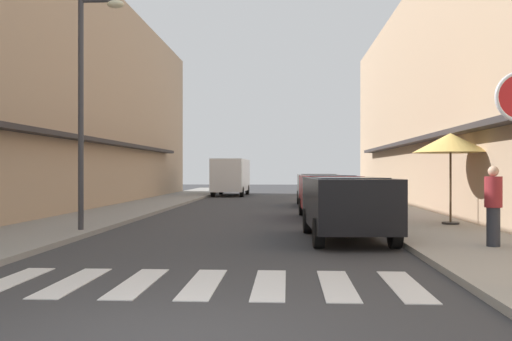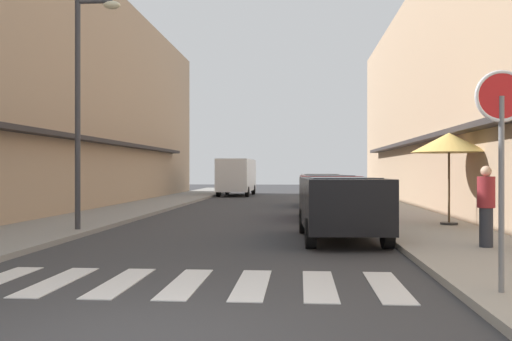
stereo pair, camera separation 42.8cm
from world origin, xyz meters
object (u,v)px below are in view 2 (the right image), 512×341
object	(u,v)px
round_street_sign	(501,122)
pedestrian_walking_near	(486,205)
street_lamp	(84,89)
parked_car_far	(321,186)
parked_car_near	(341,201)
delivery_van	(237,174)
cafe_umbrella	(449,143)
parked_car_mid	(328,191)

from	to	relation	value
round_street_sign	pedestrian_walking_near	size ratio (longest dim) A/B	1.72
street_lamp	pedestrian_walking_near	distance (m)	9.94
parked_car_far	street_lamp	size ratio (longest dim) A/B	0.71
parked_car_near	street_lamp	size ratio (longest dim) A/B	0.74
round_street_sign	parked_car_near	bearing A→B (deg)	104.14
parked_car_near	delivery_van	distance (m)	23.62
delivery_van	cafe_umbrella	world-z (taller)	cafe_umbrella
delivery_van	round_street_sign	bearing A→B (deg)	-77.33
parked_car_near	street_lamp	xyz separation A→B (m)	(-6.47, 0.84, 2.80)
delivery_van	cafe_umbrella	size ratio (longest dim) A/B	2.13
cafe_umbrella	pedestrian_walking_near	bearing A→B (deg)	-96.05
parked_car_mid	round_street_sign	bearing A→B (deg)	-82.70
parked_car_mid	cafe_umbrella	xyz separation A→B (m)	(3.19, -3.00, 1.47)
parked_car_mid	parked_car_far	xyz separation A→B (m)	(0.00, 6.82, 0.00)
round_street_sign	cafe_umbrella	distance (m)	9.07
parked_car_far	street_lamp	distance (m)	13.78
delivery_van	pedestrian_walking_near	distance (m)	26.08
delivery_van	street_lamp	size ratio (longest dim) A/B	0.91
parked_car_mid	cafe_umbrella	size ratio (longest dim) A/B	1.65
round_street_sign	pedestrian_walking_near	world-z (taller)	round_street_sign
delivery_van	cafe_umbrella	distance (m)	21.85
parked_car_near	pedestrian_walking_near	size ratio (longest dim) A/B	2.76
street_lamp	pedestrian_walking_near	size ratio (longest dim) A/B	3.74
parked_car_near	cafe_umbrella	world-z (taller)	cafe_umbrella
parked_car_mid	street_lamp	xyz separation A→B (m)	(-6.47, -5.02, 2.81)
parked_car_far	delivery_van	bearing A→B (deg)	115.79
parked_car_near	pedestrian_walking_near	bearing A→B (deg)	-34.21
delivery_van	cafe_umbrella	bearing A→B (deg)	-67.88
street_lamp	pedestrian_walking_near	xyz separation A→B (m)	(9.16, -2.67, -2.77)
round_street_sign	street_lamp	bearing A→B (deg)	139.22
parked_car_near	pedestrian_walking_near	world-z (taller)	pedestrian_walking_near
parked_car_near	delivery_van	size ratio (longest dim) A/B	0.81
round_street_sign	pedestrian_walking_near	distance (m)	4.56
cafe_umbrella	street_lamp	bearing A→B (deg)	-168.19
street_lamp	round_street_sign	bearing A→B (deg)	-40.78
delivery_van	parked_car_far	bearing A→B (deg)	-64.21
parked_car_far	round_street_sign	size ratio (longest dim) A/B	1.55
parked_car_near	cafe_umbrella	size ratio (longest dim) A/B	1.72
delivery_van	pedestrian_walking_near	bearing A→B (deg)	-72.78
parked_car_far	delivery_van	xyz separation A→B (m)	(-5.02, 10.40, 0.48)
parked_car_far	pedestrian_walking_near	size ratio (longest dim) A/B	2.67
parked_car_mid	pedestrian_walking_near	distance (m)	8.15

